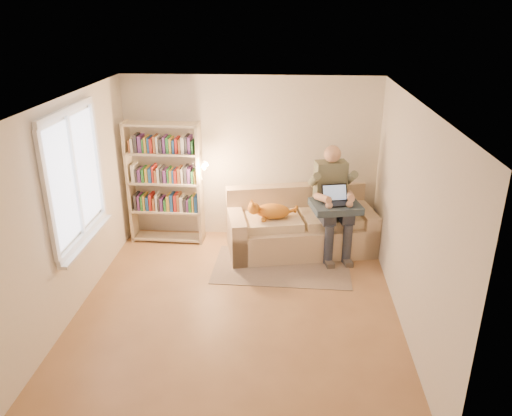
# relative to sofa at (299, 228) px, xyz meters

# --- Properties ---
(floor) EXTENTS (4.50, 4.50, 0.00)m
(floor) POSITION_rel_sofa_xyz_m (-0.80, -1.75, -0.34)
(floor) COLOR #956A44
(floor) RESTS_ON ground
(ceiling) EXTENTS (4.00, 4.50, 0.02)m
(ceiling) POSITION_rel_sofa_xyz_m (-0.80, -1.75, 2.26)
(ceiling) COLOR white
(ceiling) RESTS_ON wall_back
(wall_left) EXTENTS (0.02, 4.50, 2.60)m
(wall_left) POSITION_rel_sofa_xyz_m (-2.80, -1.75, 0.96)
(wall_left) COLOR silver
(wall_left) RESTS_ON floor
(wall_right) EXTENTS (0.02, 4.50, 2.60)m
(wall_right) POSITION_rel_sofa_xyz_m (1.20, -1.75, 0.96)
(wall_right) COLOR silver
(wall_right) RESTS_ON floor
(wall_back) EXTENTS (4.00, 0.02, 2.60)m
(wall_back) POSITION_rel_sofa_xyz_m (-0.80, 0.50, 0.96)
(wall_back) COLOR silver
(wall_back) RESTS_ON floor
(wall_front) EXTENTS (4.00, 0.02, 2.60)m
(wall_front) POSITION_rel_sofa_xyz_m (-0.80, -4.00, 0.96)
(wall_front) COLOR silver
(wall_front) RESTS_ON floor
(window) EXTENTS (0.12, 1.52, 1.69)m
(window) POSITION_rel_sofa_xyz_m (-2.75, -1.55, 1.03)
(window) COLOR white
(window) RESTS_ON wall_left
(sofa) EXTENTS (2.37, 1.43, 0.94)m
(sofa) POSITION_rel_sofa_xyz_m (0.00, 0.00, 0.00)
(sofa) COLOR beige
(sofa) RESTS_ON floor
(person) EXTENTS (0.60, 0.82, 1.65)m
(person) POSITION_rel_sofa_xyz_m (0.47, -0.07, 0.58)
(person) COLOR slate
(person) RESTS_ON sofa
(cat) EXTENTS (0.75, 0.38, 0.28)m
(cat) POSITION_rel_sofa_xyz_m (-0.50, -0.25, 0.38)
(cat) COLOR #FF9F31
(cat) RESTS_ON sofa
(blanket) EXTENTS (0.80, 0.70, 0.10)m
(blanket) POSITION_rel_sofa_xyz_m (0.58, -0.22, 0.48)
(blanket) COLOR #2D3E4F
(blanket) RESTS_ON person
(laptop) EXTENTS (0.44, 0.40, 0.32)m
(laptop) POSITION_rel_sofa_xyz_m (0.58, -0.21, 0.59)
(laptop) COLOR black
(laptop) RESTS_ON blanket
(bookshelf) EXTENTS (1.29, 0.38, 1.95)m
(bookshelf) POSITION_rel_sofa_xyz_m (-2.11, 0.15, 0.73)
(bookshelf) COLOR beige
(bookshelf) RESTS_ON floor
(rug) EXTENTS (2.00, 1.22, 0.01)m
(rug) POSITION_rel_sofa_xyz_m (-0.26, -0.64, -0.34)
(rug) COLOR gray
(rug) RESTS_ON floor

